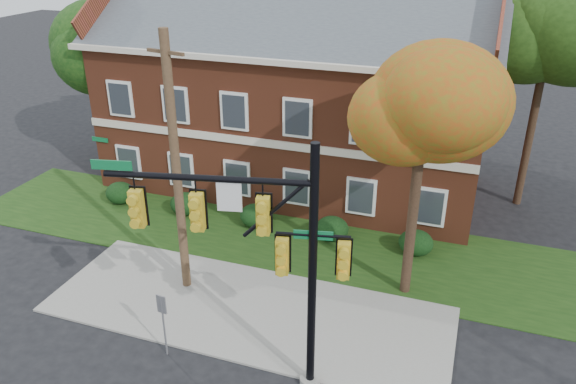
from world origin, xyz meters
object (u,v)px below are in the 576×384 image
(tree_right_rear, at_px, (559,31))
(hedge_left, at_px, (185,204))
(apartment_building, at_px, (294,87))
(hedge_center, at_px, (256,216))
(traffic_signal, at_px, (261,243))
(utility_pole, at_px, (176,169))
(hedge_far_right, at_px, (416,243))
(tree_near_right, at_px, (430,119))
(hedge_right, at_px, (332,229))
(sign_post, at_px, (163,315))
(tree_left_rear, at_px, (106,43))
(hedge_far_left, at_px, (120,193))

(tree_right_rear, bearing_deg, hedge_left, -157.58)
(apartment_building, xyz_separation_m, tree_right_rear, (11.31, 0.86, 3.13))
(apartment_building, xyz_separation_m, hedge_left, (-3.50, -5.25, -4.46))
(hedge_center, distance_m, traffic_signal, 10.17)
(hedge_center, bearing_deg, tree_right_rear, 28.37)
(utility_pole, bearing_deg, hedge_center, 94.41)
(hedge_far_right, bearing_deg, apartment_building, 143.11)
(apartment_building, height_order, tree_near_right, apartment_building)
(hedge_center, bearing_deg, tree_near_right, -21.42)
(hedge_center, height_order, tree_right_rear, tree_right_rear)
(apartment_building, height_order, utility_pole, apartment_building)
(tree_right_rear, bearing_deg, hedge_right, -141.98)
(hedge_right, bearing_deg, traffic_signal, -88.22)
(traffic_signal, relative_size, sign_post, 3.38)
(tree_right_rear, bearing_deg, sign_post, -126.45)
(tree_near_right, height_order, sign_post, tree_near_right)
(tree_left_rear, bearing_deg, hedge_far_left, -56.58)
(hedge_center, xyz_separation_m, hedge_right, (3.50, 0.00, 0.00))
(hedge_far_left, bearing_deg, tree_near_right, -11.27)
(hedge_far_left, height_order, hedge_far_right, same)
(traffic_signal, bearing_deg, hedge_right, 79.30)
(hedge_far_right, bearing_deg, sign_post, -127.31)
(hedge_center, bearing_deg, utility_pole, -97.59)
(apartment_building, bearing_deg, hedge_center, -90.00)
(hedge_left, relative_size, hedge_far_right, 1.00)
(hedge_right, distance_m, hedge_far_right, 3.50)
(tree_right_rear, bearing_deg, tree_near_right, -114.58)
(apartment_building, xyz_separation_m, hedge_right, (3.50, -5.25, -4.46))
(tree_right_rear, bearing_deg, tree_left_rear, -174.64)
(tree_left_rear, bearing_deg, tree_near_right, -22.36)
(apartment_building, distance_m, tree_near_right, 10.97)
(hedge_left, bearing_deg, traffic_signal, -49.46)
(hedge_far_left, relative_size, hedge_center, 1.00)
(tree_near_right, bearing_deg, hedge_left, 165.19)
(utility_pole, bearing_deg, tree_left_rear, 146.49)
(tree_left_rear, distance_m, sign_post, 17.09)
(tree_near_right, height_order, tree_left_rear, tree_left_rear)
(traffic_signal, bearing_deg, apartment_building, 92.83)
(tree_near_right, height_order, tree_right_rear, tree_right_rear)
(tree_right_rear, bearing_deg, hedge_far_right, -125.23)
(hedge_left, bearing_deg, tree_left_rear, 146.41)
(tree_near_right, relative_size, utility_pole, 0.92)
(traffic_signal, bearing_deg, hedge_far_left, 129.25)
(tree_near_right, bearing_deg, sign_post, -139.73)
(hedge_far_right, height_order, utility_pole, utility_pole)
(apartment_building, bearing_deg, hedge_far_left, -143.11)
(apartment_building, xyz_separation_m, traffic_signal, (3.76, -13.75, -0.33))
(apartment_building, relative_size, tree_right_rear, 1.77)
(hedge_right, relative_size, sign_post, 0.63)
(hedge_far_left, distance_m, utility_pole, 9.14)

